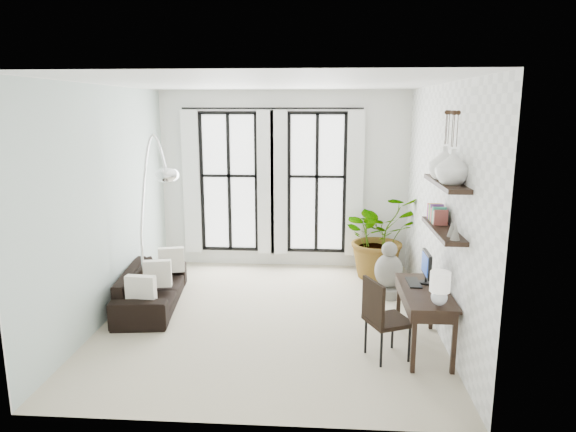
# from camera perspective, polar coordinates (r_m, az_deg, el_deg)

# --- Properties ---
(floor) EXTENTS (5.00, 5.00, 0.00)m
(floor) POSITION_cam_1_polar(r_m,az_deg,el_deg) (7.36, -1.96, -11.19)
(floor) COLOR #B6AC90
(floor) RESTS_ON ground
(ceiling) EXTENTS (5.00, 5.00, 0.00)m
(ceiling) POSITION_cam_1_polar(r_m,az_deg,el_deg) (6.78, -2.16, 14.55)
(ceiling) COLOR white
(ceiling) RESTS_ON wall_back
(wall_left) EXTENTS (0.00, 5.00, 5.00)m
(wall_left) POSITION_cam_1_polar(r_m,az_deg,el_deg) (7.47, -19.50, 1.30)
(wall_left) COLOR #B1C5BD
(wall_left) RESTS_ON floor
(wall_right) EXTENTS (0.00, 5.00, 5.00)m
(wall_right) POSITION_cam_1_polar(r_m,az_deg,el_deg) (7.03, 16.52, 0.86)
(wall_right) COLOR white
(wall_right) RESTS_ON floor
(wall_back) EXTENTS (4.50, 0.00, 4.50)m
(wall_back) POSITION_cam_1_polar(r_m,az_deg,el_deg) (9.35, -0.47, 4.01)
(wall_back) COLOR white
(wall_back) RESTS_ON floor
(windows) EXTENTS (3.26, 0.13, 2.65)m
(windows) POSITION_cam_1_polar(r_m,az_deg,el_deg) (9.30, -1.73, 3.72)
(windows) COLOR white
(windows) RESTS_ON wall_back
(wall_shelves) EXTENTS (0.25, 1.30, 0.60)m
(wall_shelves) POSITION_cam_1_polar(r_m,az_deg,el_deg) (6.21, 16.88, 0.62)
(wall_shelves) COLOR black
(wall_shelves) RESTS_ON wall_right
(sofa) EXTENTS (0.98, 2.01, 0.57)m
(sofa) POSITION_cam_1_polar(r_m,az_deg,el_deg) (7.93, -14.91, -7.68)
(sofa) COLOR black
(sofa) RESTS_ON floor
(throw_pillows) EXTENTS (0.40, 1.52, 0.40)m
(throw_pillows) POSITION_cam_1_polar(r_m,az_deg,el_deg) (7.83, -14.30, -6.23)
(throw_pillows) COLOR silver
(throw_pillows) RESTS_ON sofa
(plant) EXTENTS (1.68, 1.59, 1.47)m
(plant) POSITION_cam_1_polar(r_m,az_deg,el_deg) (8.96, 10.10, -2.16)
(plant) COLOR #2D7228
(plant) RESTS_ON floor
(desk) EXTENTS (0.54, 1.28, 1.15)m
(desk) POSITION_cam_1_polar(r_m,az_deg,el_deg) (6.36, 15.05, -8.52)
(desk) COLOR black
(desk) RESTS_ON floor
(desk_chair) EXTENTS (0.61, 0.61, 0.97)m
(desk_chair) POSITION_cam_1_polar(r_m,az_deg,el_deg) (6.13, 10.35, -10.69)
(desk_chair) COLOR black
(desk_chair) RESTS_ON floor
(arc_lamp) EXTENTS (0.76, 0.45, 2.54)m
(arc_lamp) POSITION_cam_1_polar(r_m,az_deg,el_deg) (7.55, -14.62, 2.34)
(arc_lamp) COLOR silver
(arc_lamp) RESTS_ON floor
(buddha) EXTENTS (0.48, 0.48, 0.87)m
(buddha) POSITION_cam_1_polar(r_m,az_deg,el_deg) (8.18, 11.10, -6.27)
(buddha) COLOR slate
(buddha) RESTS_ON floor
(vase_a) EXTENTS (0.37, 0.37, 0.38)m
(vase_a) POSITION_cam_1_polar(r_m,az_deg,el_deg) (5.85, 17.82, 5.23)
(vase_a) COLOR white
(vase_a) RESTS_ON shelf_upper
(vase_b) EXTENTS (0.37, 0.37, 0.38)m
(vase_b) POSITION_cam_1_polar(r_m,az_deg,el_deg) (6.24, 16.96, 5.67)
(vase_b) COLOR white
(vase_b) RESTS_ON shelf_upper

